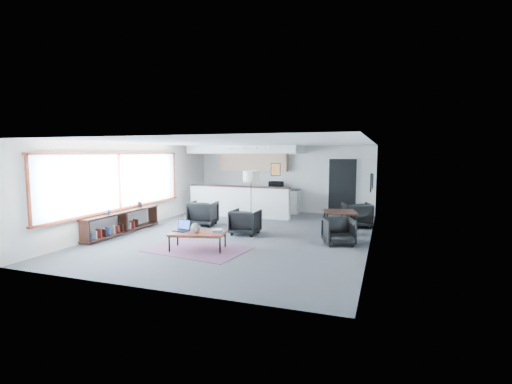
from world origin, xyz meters
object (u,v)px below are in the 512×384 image
(ceramic_pot, at_px, (196,228))
(armchair_right, at_px, (245,221))
(dining_chair_far, at_px, (357,216))
(armchair_left, at_px, (203,212))
(floor_lamp, at_px, (251,178))
(microwave, at_px, (276,184))
(dining_table, at_px, (340,213))
(coffee_table, at_px, (198,234))
(laptop, at_px, (183,228))
(book_stack, at_px, (217,231))
(dining_chair_near, at_px, (339,232))

(ceramic_pot, height_order, armchair_right, armchair_right)
(dining_chair_far, bearing_deg, armchair_left, -2.81)
(armchair_left, distance_m, dining_chair_far, 4.87)
(armchair_left, xyz_separation_m, floor_lamp, (1.51, 0.36, 1.11))
(microwave, bearing_deg, dining_table, -50.67)
(coffee_table, relative_size, floor_lamp, 0.81)
(ceramic_pot, distance_m, dining_chair_far, 5.39)
(armchair_left, xyz_separation_m, dining_chair_far, (4.68, 1.35, -0.06))
(microwave, bearing_deg, armchair_left, -114.08)
(laptop, relative_size, floor_lamp, 0.22)
(book_stack, xyz_separation_m, dining_chair_near, (2.65, 1.56, -0.15))
(coffee_table, bearing_deg, dining_table, 26.97)
(ceramic_pot, distance_m, dining_chair_near, 3.59)
(coffee_table, relative_size, ceramic_pot, 6.25)
(ceramic_pot, bearing_deg, dining_chair_near, 28.18)
(coffee_table, height_order, laptop, laptop)
(ceramic_pot, xyz_separation_m, armchair_right, (0.50, 2.01, -0.15))
(laptop, xyz_separation_m, microwave, (0.60, 6.02, 0.60))
(laptop, height_order, microwave, microwave)
(ceramic_pot, bearing_deg, floor_lamp, 85.79)
(dining_chair_near, relative_size, microwave, 1.22)
(coffee_table, bearing_deg, armchair_right, 63.85)
(floor_lamp, bearing_deg, laptop, -101.62)
(ceramic_pot, distance_m, book_stack, 0.53)
(dining_chair_far, bearing_deg, coffee_table, 31.94)
(laptop, relative_size, dining_table, 0.37)
(microwave, bearing_deg, ceramic_pot, -91.73)
(ceramic_pot, xyz_separation_m, armchair_left, (-1.28, 2.83, -0.12))
(floor_lamp, distance_m, dining_table, 3.03)
(ceramic_pot, relative_size, book_stack, 0.69)
(armchair_left, bearing_deg, microwave, -122.54)
(armchair_left, bearing_deg, ceramic_pot, 105.98)
(ceramic_pot, bearing_deg, armchair_left, 114.35)
(coffee_table, bearing_deg, book_stack, -2.17)
(floor_lamp, bearing_deg, book_stack, -84.92)
(floor_lamp, distance_m, dining_chair_far, 3.52)
(laptop, xyz_separation_m, armchair_right, (0.90, 1.92, -0.11))
(book_stack, distance_m, armchair_left, 3.23)
(laptop, bearing_deg, dining_chair_near, 31.66)
(ceramic_pot, relative_size, floor_lamp, 0.13)
(dining_chair_far, height_order, microwave, microwave)
(ceramic_pot, height_order, armchair_left, armchair_left)
(coffee_table, distance_m, armchair_left, 3.08)
(coffee_table, distance_m, laptop, 0.45)
(laptop, distance_m, armchair_right, 2.12)
(dining_table, xyz_separation_m, dining_chair_far, (0.33, 1.59, -0.30))
(dining_chair_near, bearing_deg, dining_chair_far, 61.52)
(book_stack, distance_m, armchair_right, 1.88)
(ceramic_pot, height_order, floor_lamp, floor_lamp)
(ceramic_pot, bearing_deg, dining_chair_far, 50.80)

